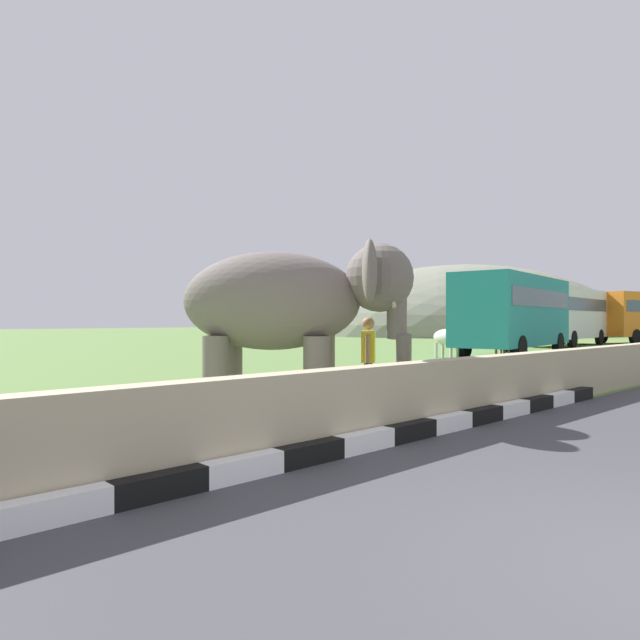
% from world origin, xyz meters
% --- Properties ---
extents(striped_curb, '(16.20, 0.20, 0.24)m').
position_xyz_m(striped_curb, '(-0.35, 3.81, 0.12)').
color(striped_curb, white).
rests_on(striped_curb, ground_plane).
extents(barrier_parapet, '(28.00, 0.36, 1.00)m').
position_xyz_m(barrier_parapet, '(2.00, 4.11, 0.50)').
color(barrier_parapet, tan).
rests_on(barrier_parapet, ground_plane).
extents(elephant, '(3.74, 3.90, 2.89)m').
position_xyz_m(elephant, '(2.21, 6.60, 1.89)').
color(elephant, '#6A605B').
rests_on(elephant, ground_plane).
extents(person_handler, '(0.57, 0.48, 1.66)m').
position_xyz_m(person_handler, '(3.69, 6.16, 0.93)').
color(person_handler, navy).
rests_on(person_handler, ground_plane).
extents(bus_teal, '(8.89, 3.84, 3.50)m').
position_xyz_m(bus_teal, '(19.29, 11.49, 2.08)').
color(bus_teal, teal).
rests_on(bus_teal, ground_plane).
extents(bus_white, '(8.85, 3.35, 3.50)m').
position_xyz_m(bus_white, '(31.20, 14.21, 2.08)').
color(bus_white, silver).
rests_on(bus_white, ground_plane).
extents(bus_orange, '(8.48, 4.12, 3.50)m').
position_xyz_m(bus_orange, '(39.44, 12.65, 2.08)').
color(bus_orange, orange).
rests_on(bus_orange, ground_plane).
extents(cow_near, '(1.93, 0.98, 1.23)m').
position_xyz_m(cow_near, '(19.56, 12.20, 0.87)').
color(cow_near, tan).
rests_on(cow_near, ground_plane).
extents(cow_mid, '(0.94, 1.93, 1.23)m').
position_xyz_m(cow_mid, '(15.77, 12.59, 0.87)').
color(cow_mid, beige).
rests_on(cow_mid, ground_plane).
extents(hill_east, '(42.00, 33.60, 16.18)m').
position_xyz_m(hill_east, '(55.00, 36.23, 0.00)').
color(hill_east, gray).
rests_on(hill_east, ground_plane).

